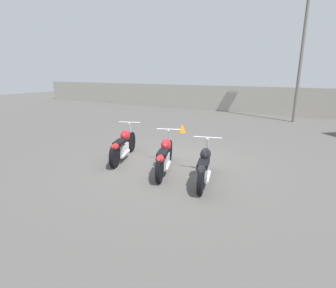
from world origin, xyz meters
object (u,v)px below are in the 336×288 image
Objects in this scene: light_pole_left at (306,18)px; motorcycle_slot_1 at (165,156)px; motorcycle_slot_0 at (123,145)px; traffic_cone_near at (182,128)px; motorcycle_slot_2 at (204,166)px.

motorcycle_slot_1 is at bearing -102.60° from light_pole_left.
motorcycle_slot_0 is 4.21m from traffic_cone_near.
light_pole_left is 22.61× the size of traffic_cone_near.
motorcycle_slot_0 is at bearing -111.73° from light_pole_left.
motorcycle_slot_1 is 4.80m from traffic_cone_near.
motorcycle_slot_1 is (1.61, -0.24, -0.00)m from motorcycle_slot_0.
motorcycle_slot_0 is (-3.80, -9.53, -4.69)m from light_pole_left.
light_pole_left is 4.22× the size of motorcycle_slot_1.
traffic_cone_near is (-3.98, -5.33, -4.93)m from light_pole_left.
motorcycle_slot_1 is at bearing -67.95° from traffic_cone_near.
motorcycle_slot_2 is at bearing -56.94° from traffic_cone_near.
motorcycle_slot_0 is 2.84m from motorcycle_slot_2.
motorcycle_slot_0 is 1.63m from motorcycle_slot_1.
motorcycle_slot_2 is (-0.99, -9.93, -4.71)m from light_pole_left.
motorcycle_slot_0 reaches higher than motorcycle_slot_2.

